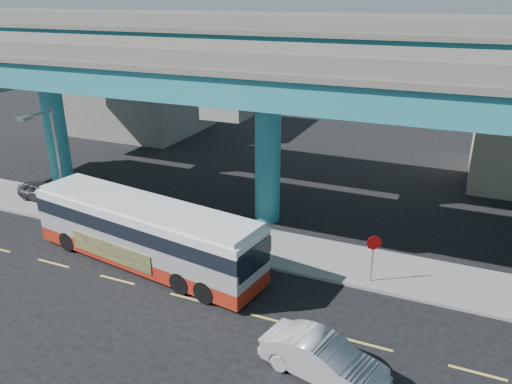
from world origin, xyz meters
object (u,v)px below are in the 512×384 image
at_px(sedan, 323,358).
at_px(stop_sign, 373,249).
at_px(transit_bus, 145,231).
at_px(parked_car, 42,191).
at_px(street_lamp, 50,150).

bearing_deg(sedan, stop_sign, 9.39).
distance_m(transit_bus, sedan, 11.34).
xyz_separation_m(parked_car, stop_sign, (21.77, -1.45, 1.09)).
relative_size(sedan, street_lamp, 0.71).
bearing_deg(stop_sign, sedan, -98.01).
bearing_deg(street_lamp, sedan, -18.89).
height_order(parked_car, street_lamp, street_lamp).
height_order(sedan, stop_sign, stop_sign).
relative_size(parked_car, stop_sign, 1.55).
xyz_separation_m(sedan, stop_sign, (0.35, 6.82, 1.09)).
height_order(transit_bus, parked_car, transit_bus).
relative_size(transit_bus, parked_car, 3.59).
bearing_deg(parked_car, stop_sign, -88.01).
distance_m(transit_bus, stop_sign, 11.08).
relative_size(transit_bus, street_lamp, 1.94).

